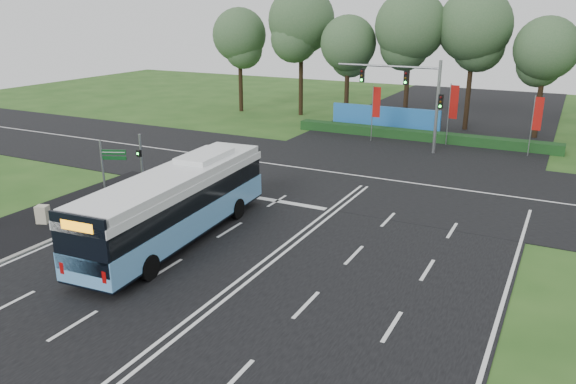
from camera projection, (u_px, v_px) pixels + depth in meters
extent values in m
plane|color=#264D19|center=(288.00, 243.00, 26.55)|extent=(120.00, 120.00, 0.00)
cube|color=black|center=(288.00, 242.00, 26.54)|extent=(20.00, 120.00, 0.04)
cube|color=black|center=(372.00, 178.00, 36.69)|extent=(120.00, 14.00, 0.05)
cube|color=black|center=(51.00, 219.00, 29.43)|extent=(5.00, 18.00, 0.06)
cube|color=gray|center=(84.00, 226.00, 28.38)|extent=(0.25, 18.00, 0.12)
cube|color=#60A3E0|center=(178.00, 217.00, 26.55)|extent=(3.60, 12.92, 1.17)
cube|color=black|center=(179.00, 228.00, 26.72)|extent=(3.57, 12.85, 0.32)
cube|color=black|center=(177.00, 196.00, 26.23)|extent=(3.48, 12.72, 1.01)
cube|color=white|center=(176.00, 183.00, 26.03)|extent=(3.60, 12.92, 0.37)
cube|color=white|center=(175.00, 175.00, 25.91)|extent=(3.51, 12.40, 0.37)
cube|color=white|center=(205.00, 156.00, 28.14)|extent=(1.93, 3.31, 0.27)
cube|color=black|center=(80.00, 245.00, 20.68)|extent=(2.58, 0.31, 2.34)
cube|color=orange|center=(77.00, 226.00, 20.41)|extent=(1.49, 0.17, 0.37)
cylinder|color=black|center=(196.00, 203.00, 30.36)|extent=(0.38, 1.12, 1.11)
cylinder|color=black|center=(237.00, 209.00, 29.44)|extent=(0.38, 1.12, 1.11)
cylinder|color=black|center=(100.00, 257.00, 23.66)|extent=(0.38, 1.12, 1.11)
cylinder|color=black|center=(149.00, 267.00, 22.74)|extent=(0.38, 1.12, 1.11)
cylinder|color=gray|center=(142.00, 163.00, 33.40)|extent=(0.14, 0.14, 3.56)
cube|color=black|center=(139.00, 153.00, 33.04)|extent=(0.32, 0.25, 0.41)
sphere|color=#19F233|center=(138.00, 154.00, 32.96)|extent=(0.14, 0.14, 0.14)
cylinder|color=gray|center=(103.00, 173.00, 31.17)|extent=(0.11, 0.11, 3.72)
cube|color=#0B3F16|center=(113.00, 152.00, 30.75)|extent=(1.31, 0.60, 0.28)
cube|color=#0B3F16|center=(114.00, 158.00, 30.85)|extent=(1.31, 0.60, 0.20)
cube|color=white|center=(113.00, 152.00, 30.72)|extent=(1.20, 0.52, 0.04)
cube|color=beige|center=(43.00, 215.00, 28.74)|extent=(0.72, 0.66, 0.99)
cylinder|color=gray|center=(372.00, 114.00, 46.29)|extent=(0.07, 0.07, 4.63)
cube|color=#A5120E|center=(377.00, 102.00, 45.84)|extent=(0.62, 0.05, 2.47)
cylinder|color=gray|center=(448.00, 115.00, 44.94)|extent=(0.08, 0.08, 4.96)
cube|color=#A5120E|center=(454.00, 102.00, 44.41)|extent=(0.66, 0.13, 2.65)
cylinder|color=gray|center=(531.00, 126.00, 41.42)|extent=(0.07, 0.07, 4.58)
cube|color=#A5120E|center=(538.00, 114.00, 40.95)|extent=(0.61, 0.10, 2.44)
cylinder|color=gray|center=(437.00, 108.00, 41.94)|extent=(0.24, 0.24, 7.00)
cylinder|color=gray|center=(387.00, 66.00, 42.78)|extent=(8.00, 0.16, 0.16)
cube|color=black|center=(406.00, 78.00, 42.38)|extent=(0.32, 0.28, 1.05)
cube|color=black|center=(362.00, 75.00, 43.89)|extent=(0.32, 0.28, 1.05)
cube|color=black|center=(441.00, 102.00, 41.68)|extent=(0.32, 0.28, 1.05)
cube|color=#153B18|center=(421.00, 136.00, 47.15)|extent=(22.00, 1.20, 0.80)
cube|color=blue|center=(385.00, 119.00, 50.79)|extent=(10.00, 0.30, 2.20)
cylinder|color=black|center=(240.00, 76.00, 59.84)|extent=(0.44, 0.44, 7.59)
sphere|color=#355834|center=(239.00, 35.00, 58.54)|extent=(5.59, 5.59, 5.59)
cylinder|color=black|center=(301.00, 71.00, 57.45)|extent=(0.44, 0.44, 9.03)
sphere|color=#355834|center=(301.00, 20.00, 55.90)|extent=(6.65, 6.65, 6.65)
cylinder|color=black|center=(347.00, 86.00, 53.89)|extent=(0.44, 0.44, 7.11)
sphere|color=#355834|center=(348.00, 43.00, 52.67)|extent=(5.24, 5.24, 5.24)
cylinder|color=black|center=(407.00, 80.00, 51.63)|extent=(0.44, 0.44, 8.64)
sphere|color=#355834|center=(411.00, 26.00, 50.15)|extent=(6.36, 6.36, 6.36)
cylinder|color=black|center=(469.00, 82.00, 50.19)|extent=(0.44, 0.44, 8.72)
sphere|color=#355834|center=(475.00, 26.00, 48.70)|extent=(6.42, 6.42, 6.42)
cylinder|color=black|center=(540.00, 96.00, 47.19)|extent=(0.44, 0.44, 7.10)
sphere|color=#355834|center=(546.00, 48.00, 45.97)|extent=(5.23, 5.23, 5.23)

